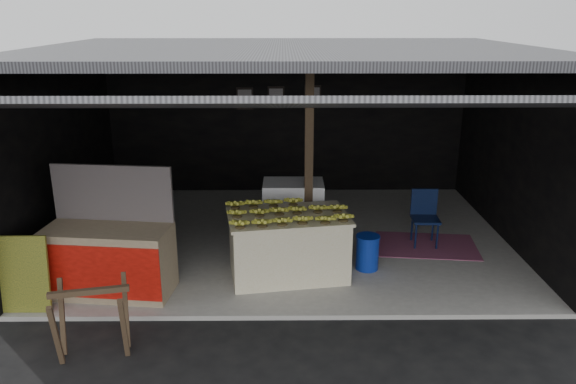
{
  "coord_description": "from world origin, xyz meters",
  "views": [
    {
      "loc": [
        -0.07,
        -5.88,
        3.5
      ],
      "look_at": [
        -0.0,
        1.56,
        1.1
      ],
      "focal_mm": 35.0,
      "sensor_mm": 36.0,
      "label": 1
    }
  ],
  "objects_px": {
    "neighbor_stall": "(109,257)",
    "white_crate": "(293,214)",
    "water_barrel": "(367,253)",
    "plastic_chair": "(425,213)",
    "sawhorse": "(91,314)",
    "banana_table": "(288,245)"
  },
  "relations": [
    {
      "from": "neighbor_stall",
      "to": "white_crate",
      "type": "bearing_deg",
      "value": 39.33
    },
    {
      "from": "white_crate",
      "to": "water_barrel",
      "type": "xyz_separation_m",
      "value": [
        1.02,
        -0.87,
        -0.27
      ]
    },
    {
      "from": "neighbor_stall",
      "to": "plastic_chair",
      "type": "bearing_deg",
      "value": 26.14
    },
    {
      "from": "plastic_chair",
      "to": "white_crate",
      "type": "bearing_deg",
      "value": -176.49
    },
    {
      "from": "neighbor_stall",
      "to": "water_barrel",
      "type": "bearing_deg",
      "value": 17.39
    },
    {
      "from": "water_barrel",
      "to": "neighbor_stall",
      "type": "bearing_deg",
      "value": -169.11
    },
    {
      "from": "plastic_chair",
      "to": "sawhorse",
      "type": "bearing_deg",
      "value": -142.85
    },
    {
      "from": "white_crate",
      "to": "plastic_chair",
      "type": "bearing_deg",
      "value": 1.8
    },
    {
      "from": "banana_table",
      "to": "sawhorse",
      "type": "relative_size",
      "value": 2.06
    },
    {
      "from": "plastic_chair",
      "to": "banana_table",
      "type": "bearing_deg",
      "value": -150.09
    },
    {
      "from": "sawhorse",
      "to": "plastic_chair",
      "type": "distance_m",
      "value": 5.08
    },
    {
      "from": "sawhorse",
      "to": "plastic_chair",
      "type": "height_order",
      "value": "plastic_chair"
    },
    {
      "from": "neighbor_stall",
      "to": "banana_table",
      "type": "bearing_deg",
      "value": 17.98
    },
    {
      "from": "white_crate",
      "to": "water_barrel",
      "type": "distance_m",
      "value": 1.37
    },
    {
      "from": "sawhorse",
      "to": "plastic_chair",
      "type": "xyz_separation_m",
      "value": [
        4.17,
        2.9,
        0.06
      ]
    },
    {
      "from": "neighbor_stall",
      "to": "water_barrel",
      "type": "xyz_separation_m",
      "value": [
        3.37,
        0.65,
        -0.25
      ]
    },
    {
      "from": "banana_table",
      "to": "water_barrel",
      "type": "xyz_separation_m",
      "value": [
        1.1,
        0.19,
        -0.21
      ]
    },
    {
      "from": "banana_table",
      "to": "plastic_chair",
      "type": "bearing_deg",
      "value": 18.49
    },
    {
      "from": "banana_table",
      "to": "neighbor_stall",
      "type": "bearing_deg",
      "value": -177.63
    },
    {
      "from": "neighbor_stall",
      "to": "plastic_chair",
      "type": "height_order",
      "value": "neighbor_stall"
    },
    {
      "from": "white_crate",
      "to": "water_barrel",
      "type": "relative_size",
      "value": 2.16
    },
    {
      "from": "banana_table",
      "to": "neighbor_stall",
      "type": "height_order",
      "value": "neighbor_stall"
    }
  ]
}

